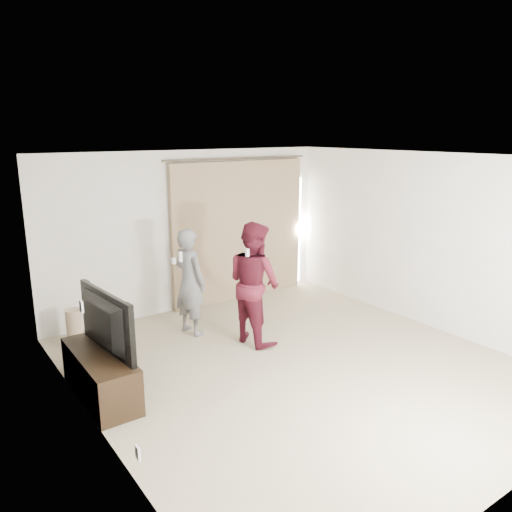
# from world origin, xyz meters

# --- Properties ---
(floor) EXTENTS (5.50, 5.50, 0.00)m
(floor) POSITION_xyz_m (0.00, 0.00, 0.00)
(floor) COLOR tan
(floor) RESTS_ON ground
(wall_back) EXTENTS (5.00, 0.04, 2.60)m
(wall_back) POSITION_xyz_m (0.00, 2.75, 1.30)
(wall_back) COLOR white
(wall_back) RESTS_ON ground
(wall_left) EXTENTS (0.04, 5.50, 2.60)m
(wall_left) POSITION_xyz_m (-2.50, -0.00, 1.30)
(wall_left) COLOR white
(wall_left) RESTS_ON ground
(ceiling) EXTENTS (5.00, 5.50, 0.01)m
(ceiling) POSITION_xyz_m (0.00, 0.00, 2.60)
(ceiling) COLOR silver
(ceiling) RESTS_ON wall_back
(curtain) EXTENTS (2.80, 0.11, 2.46)m
(curtain) POSITION_xyz_m (0.91, 2.68, 1.20)
(curtain) COLOR tan
(curtain) RESTS_ON ground
(tv_console) EXTENTS (0.47, 1.35, 0.52)m
(tv_console) POSITION_xyz_m (-2.27, 0.70, 0.26)
(tv_console) COLOR black
(tv_console) RESTS_ON ground
(tv) EXTENTS (0.27, 1.21, 0.69)m
(tv) POSITION_xyz_m (-2.27, 0.70, 0.86)
(tv) COLOR black
(tv) RESTS_ON tv_console
(scratching_post) EXTENTS (0.39, 0.39, 0.52)m
(scratching_post) POSITION_xyz_m (-2.10, 2.29, 0.21)
(scratching_post) COLOR tan
(scratching_post) RESTS_ON ground
(person_man) EXTENTS (0.50, 0.64, 1.57)m
(person_man) POSITION_xyz_m (-0.59, 1.74, 0.78)
(person_man) COLOR slate
(person_man) RESTS_ON ground
(person_woman) EXTENTS (0.72, 0.89, 1.71)m
(person_woman) POSITION_xyz_m (0.01, 0.98, 0.85)
(person_woman) COLOR #4E1320
(person_woman) RESTS_ON ground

